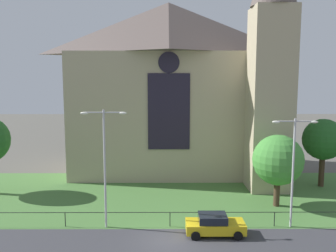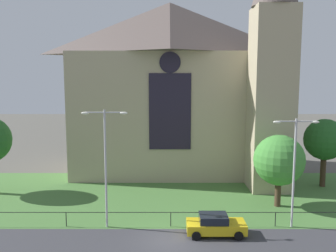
% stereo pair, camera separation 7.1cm
% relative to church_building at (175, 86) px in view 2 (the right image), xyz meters
% --- Properties ---
extents(ground, '(160.00, 160.00, 0.00)m').
position_rel_church_building_xyz_m(ground, '(-0.98, -9.34, -10.27)').
color(ground, '#56544C').
extents(grass_verge, '(120.00, 20.00, 0.01)m').
position_rel_church_building_xyz_m(grass_verge, '(-0.98, -11.34, -10.27)').
color(grass_verge, '#477538').
rests_on(grass_verge, ground).
extents(church_building, '(23.20, 16.20, 26.00)m').
position_rel_church_building_xyz_m(church_building, '(0.00, 0.00, 0.00)').
color(church_building, tan).
rests_on(church_building, ground).
extents(iron_railing, '(31.82, 0.07, 1.13)m').
position_rel_church_building_xyz_m(iron_railing, '(-0.77, -16.84, -9.30)').
color(iron_railing, black).
rests_on(iron_railing, ground).
extents(tree_right_far, '(4.22, 4.22, 7.07)m').
position_rel_church_building_xyz_m(tree_right_far, '(15.11, -6.61, -5.36)').
color(tree_right_far, '#423021').
rests_on(tree_right_far, ground).
extents(tree_right_near, '(4.40, 4.40, 6.34)m').
position_rel_church_building_xyz_m(tree_right_near, '(8.65, -12.46, -6.15)').
color(tree_right_near, '#423021').
rests_on(tree_right_near, ground).
extents(streetlamp_near, '(3.37, 0.26, 8.91)m').
position_rel_church_building_xyz_m(streetlamp_near, '(-5.60, -16.94, -4.67)').
color(streetlamp_near, '#B2B2B7').
rests_on(streetlamp_near, ground).
extents(streetlamp_far, '(3.37, 0.26, 8.25)m').
position_rel_church_building_xyz_m(streetlamp_far, '(8.37, -16.94, -5.02)').
color(streetlamp_far, '#B2B2B7').
rests_on(streetlamp_far, ground).
extents(parked_car_yellow, '(4.20, 2.03, 1.51)m').
position_rel_church_building_xyz_m(parked_car_yellow, '(2.41, -18.34, -9.53)').
color(parked_car_yellow, gold).
rests_on(parked_car_yellow, ground).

